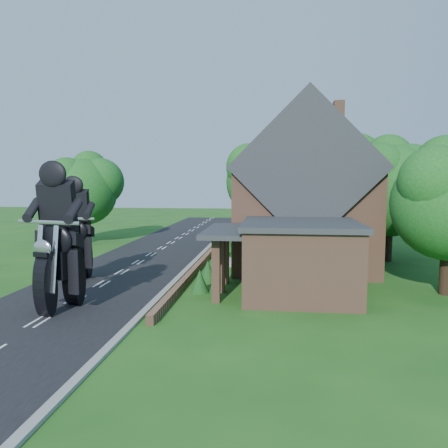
# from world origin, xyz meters

# --- Properties ---
(ground) EXTENTS (120.00, 120.00, 0.00)m
(ground) POSITION_xyz_m (0.00, 0.00, 0.00)
(ground) COLOR #1D4F16
(ground) RESTS_ON ground
(road) EXTENTS (7.00, 80.00, 0.02)m
(road) POSITION_xyz_m (0.00, 0.00, 0.01)
(road) COLOR black
(road) RESTS_ON ground
(kerb) EXTENTS (0.30, 80.00, 0.12)m
(kerb) POSITION_xyz_m (3.65, 0.00, 0.06)
(kerb) COLOR gray
(kerb) RESTS_ON ground
(garden_wall) EXTENTS (0.30, 22.00, 0.40)m
(garden_wall) POSITION_xyz_m (4.30, 5.00, 0.20)
(garden_wall) COLOR #8E5F48
(garden_wall) RESTS_ON ground
(house) EXTENTS (9.54, 8.64, 10.24)m
(house) POSITION_xyz_m (10.49, 6.00, 4.34)
(house) COLOR #8E5F48
(house) RESTS_ON ground
(annex) EXTENTS (7.05, 5.94, 3.44)m
(annex) POSITION_xyz_m (9.87, -0.80, 1.77)
(annex) COLOR #8E5F48
(annex) RESTS_ON ground
(tree_house_right) EXTENTS (6.51, 6.00, 8.40)m
(tree_house_right) POSITION_xyz_m (16.65, 8.62, 5.19)
(tree_house_right) COLOR black
(tree_house_right) RESTS_ON ground
(tree_behind_house) EXTENTS (7.81, 7.20, 10.08)m
(tree_behind_house) POSITION_xyz_m (14.18, 16.14, 6.23)
(tree_behind_house) COLOR black
(tree_behind_house) RESTS_ON ground
(tree_behind_left) EXTENTS (6.94, 6.40, 9.16)m
(tree_behind_left) POSITION_xyz_m (8.16, 17.13, 5.73)
(tree_behind_left) COLOR black
(tree_behind_left) RESTS_ON ground
(tree_far_road) EXTENTS (6.08, 5.60, 7.84)m
(tree_far_road) POSITION_xyz_m (-6.86, 14.11, 4.84)
(tree_far_road) COLOR black
(tree_far_road) RESTS_ON ground
(shrub_a) EXTENTS (0.90, 0.90, 1.10)m
(shrub_a) POSITION_xyz_m (5.30, -1.00, 0.55)
(shrub_a) COLOR #133E16
(shrub_a) RESTS_ON ground
(shrub_b) EXTENTS (0.90, 0.90, 1.10)m
(shrub_b) POSITION_xyz_m (5.30, 1.50, 0.55)
(shrub_b) COLOR #133E16
(shrub_b) RESTS_ON ground
(shrub_c) EXTENTS (0.90, 0.90, 1.10)m
(shrub_c) POSITION_xyz_m (5.30, 4.00, 0.55)
(shrub_c) COLOR #133E16
(shrub_c) RESTS_ON ground
(shrub_d) EXTENTS (0.90, 0.90, 1.10)m
(shrub_d) POSITION_xyz_m (5.30, 9.00, 0.55)
(shrub_d) COLOR #133E16
(shrub_d) RESTS_ON ground
(shrub_e) EXTENTS (0.90, 0.90, 1.10)m
(shrub_e) POSITION_xyz_m (5.30, 11.50, 0.55)
(shrub_e) COLOR #133E16
(shrub_e) RESTS_ON ground
(shrub_f) EXTENTS (0.90, 0.90, 1.10)m
(shrub_f) POSITION_xyz_m (5.30, 14.00, 0.55)
(shrub_f) COLOR #133E16
(shrub_f) RESTS_ON ground
(motorcycle_lead) EXTENTS (0.91, 2.02, 1.83)m
(motorcycle_lead) POSITION_xyz_m (0.17, -4.58, 0.91)
(motorcycle_lead) COLOR black
(motorcycle_lead) RESTS_ON ground
(motorcycle_follow) EXTENTS (0.59, 1.82, 1.66)m
(motorcycle_follow) POSITION_xyz_m (-1.57, 0.61, 0.83)
(motorcycle_follow) COLOR black
(motorcycle_follow) RESTS_ON ground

